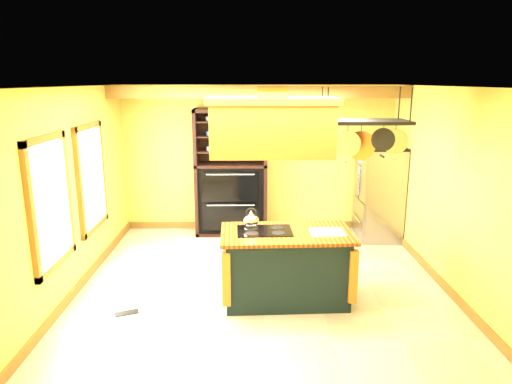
{
  "coord_description": "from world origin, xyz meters",
  "views": [
    {
      "loc": [
        -0.16,
        -5.92,
        2.77
      ],
      "look_at": [
        -0.08,
        0.3,
        1.25
      ],
      "focal_mm": 32.0,
      "sensor_mm": 36.0,
      "label": 1
    }
  ],
  "objects_px": {
    "pot_rack": "(364,130)",
    "hutch": "(231,186)",
    "kitchen_island": "(286,265)",
    "refrigerator": "(379,195)",
    "range_hood": "(272,125)"
  },
  "relations": [
    {
      "from": "pot_rack",
      "to": "hutch",
      "type": "xyz_separation_m",
      "value": [
        -1.71,
        2.72,
        -1.31
      ]
    },
    {
      "from": "kitchen_island",
      "to": "refrigerator",
      "type": "bearing_deg",
      "value": 50.31
    },
    {
      "from": "range_hood",
      "to": "pot_rack",
      "type": "relative_size",
      "value": 1.33
    },
    {
      "from": "kitchen_island",
      "to": "range_hood",
      "type": "xyz_separation_m",
      "value": [
        -0.2,
        -0.0,
        1.79
      ]
    },
    {
      "from": "pot_rack",
      "to": "refrigerator",
      "type": "height_order",
      "value": "pot_rack"
    },
    {
      "from": "hutch",
      "to": "pot_rack",
      "type": "bearing_deg",
      "value": -57.87
    },
    {
      "from": "range_hood",
      "to": "refrigerator",
      "type": "xyz_separation_m",
      "value": [
        2.03,
        2.38,
        -1.47
      ]
    },
    {
      "from": "kitchen_island",
      "to": "refrigerator",
      "type": "xyz_separation_m",
      "value": [
        1.83,
        2.38,
        0.32
      ]
    },
    {
      "from": "pot_rack",
      "to": "hutch",
      "type": "relative_size",
      "value": 0.5
    },
    {
      "from": "kitchen_island",
      "to": "refrigerator",
      "type": "relative_size",
      "value": 1.03
    },
    {
      "from": "range_hood",
      "to": "hutch",
      "type": "bearing_deg",
      "value": 102.44
    },
    {
      "from": "refrigerator",
      "to": "hutch",
      "type": "relative_size",
      "value": 0.71
    },
    {
      "from": "range_hood",
      "to": "refrigerator",
      "type": "relative_size",
      "value": 0.93
    },
    {
      "from": "kitchen_island",
      "to": "hutch",
      "type": "relative_size",
      "value": 0.73
    },
    {
      "from": "refrigerator",
      "to": "kitchen_island",
      "type": "bearing_deg",
      "value": -127.59
    }
  ]
}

